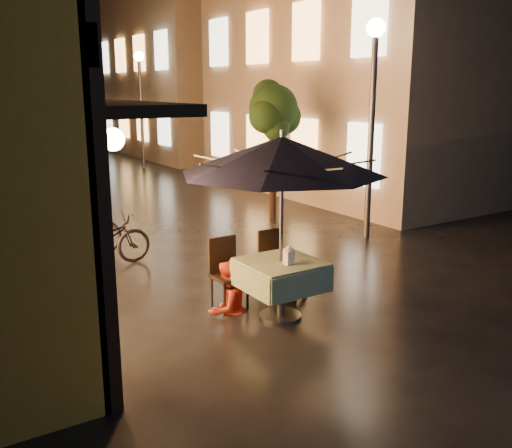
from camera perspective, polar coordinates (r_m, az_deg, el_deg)
ground at (r=8.48m, az=5.41°, el=-7.04°), size 90.00×90.00×0.00m
east_building_near at (r=17.79m, az=12.10°, el=14.66°), size 7.30×9.30×6.80m
east_building_far at (r=27.24m, az=-5.63°, el=14.91°), size 7.30×10.30×7.30m
street_tree at (r=13.02m, az=1.79°, el=11.10°), size 1.43×1.20×3.15m
streetlamp_near at (r=11.43m, az=11.63°, el=12.99°), size 0.36×0.36×4.23m
streetlamp_far at (r=21.73m, az=-11.49°, el=13.13°), size 0.36×0.36×4.23m
cafe_table at (r=7.46m, az=2.49°, el=-5.12°), size 0.99×0.99×0.78m
patio_umbrella at (r=7.12m, az=2.62°, el=6.88°), size 2.62×2.62×2.46m
cafe_chair_left at (r=7.86m, az=-3.00°, el=-4.51°), size 0.42×0.42×0.97m
cafe_chair_right at (r=8.27m, az=1.83°, el=-3.59°), size 0.42×0.42×0.97m
table_lantern at (r=7.23m, az=3.30°, el=-3.00°), size 0.16×0.16×0.25m
person_orange at (r=7.66m, az=-2.95°, el=-3.90°), size 0.79×0.69×1.36m
person_yellow at (r=8.10m, az=2.99°, el=-2.68°), size 0.94×0.57×1.42m
bicycle_0 at (r=9.87m, az=-15.30°, el=-1.69°), size 1.78×0.70×0.92m
bicycle_1 at (r=10.79m, az=-17.59°, el=-0.44°), size 1.66×1.03×0.97m
bicycle_2 at (r=12.64m, az=-21.10°, el=0.99°), size 1.63×0.58×0.85m
bicycle_3 at (r=12.88m, az=-20.55°, el=1.70°), size 1.77×0.63×1.04m
bicycle_4 at (r=13.56m, az=-22.51°, el=1.89°), size 1.92×1.09×0.95m
bicycle_5 at (r=15.27m, az=-22.90°, el=2.95°), size 1.54×0.65×0.90m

